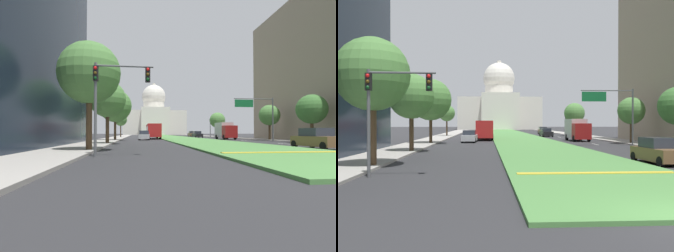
{
  "view_description": "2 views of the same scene",
  "coord_description": "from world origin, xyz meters",
  "views": [
    {
      "loc": [
        -8.73,
        -6.05,
        1.34
      ],
      "look_at": [
        -2.89,
        43.49,
        2.57
      ],
      "focal_mm": 27.22,
      "sensor_mm": 36.0,
      "label": 1
    },
    {
      "loc": [
        -5.44,
        -8.51,
        2.63
      ],
      "look_at": [
        -2.76,
        37.64,
        2.2
      ],
      "focal_mm": 36.78,
      "sensor_mm": 36.0,
      "label": 2
    }
  ],
  "objects": [
    {
      "name": "sidewalk_left",
      "position": [
        -13.57,
        54.26,
        0.07
      ],
      "size": [
        4.0,
        122.09,
        0.15
      ],
      "primitive_type": "cube",
      "color": "#9E9991",
      "rests_on": "ground_plane"
    },
    {
      "name": "ground_plane",
      "position": [
        0.0,
        67.83,
        0.0
      ],
      "size": [
        298.44,
        298.44,
        0.0
      ],
      "primitive_type": "plane",
      "color": "#2B2B2D"
    },
    {
      "name": "street_tree_left_distant",
      "position": [
        -13.06,
        58.81,
        4.48
      ],
      "size": [
        3.16,
        3.16,
        6.09
      ],
      "color": "#4C3823",
      "rests_on": "ground_plane"
    },
    {
      "name": "traffic_light_far_right",
      "position": [
        11.07,
        62.27,
        3.31
      ],
      "size": [
        0.28,
        0.35,
        5.2
      ],
      "color": "#515456",
      "rests_on": "ground_plane"
    },
    {
      "name": "sedan_lead_stopped",
      "position": [
        5.68,
        12.99,
        0.79
      ],
      "size": [
        2.09,
        4.32,
        1.68
      ],
      "color": "brown",
      "rests_on": "ground_plane"
    },
    {
      "name": "city_bus",
      "position": [
        -5.68,
        45.7,
        1.77
      ],
      "size": [
        2.62,
        11.0,
        2.95
      ],
      "color": "#B21E1E",
      "rests_on": "ground_plane"
    },
    {
      "name": "capitol_building",
      "position": [
        0.0,
        134.84,
        9.34
      ],
      "size": [
        32.71,
        28.92,
        28.64
      ],
      "color": "silver",
      "rests_on": "ground_plane"
    },
    {
      "name": "traffic_light_near_left",
      "position": [
        -10.23,
        8.32,
        3.8
      ],
      "size": [
        3.34,
        0.35,
        5.2
      ],
      "color": "#515456",
      "rests_on": "ground_plane"
    },
    {
      "name": "lane_dashes_right",
      "position": [
        7.98,
        36.96,
        0.0
      ],
      "size": [
        0.16,
        51.62,
        0.01
      ],
      "color": "silver",
      "rests_on": "ground_plane"
    },
    {
      "name": "sedan_distant",
      "position": [
        5.95,
        56.21,
        0.77
      ],
      "size": [
        2.08,
        4.35,
        1.63
      ],
      "color": "black",
      "rests_on": "ground_plane"
    },
    {
      "name": "street_tree_right_distant",
      "position": [
        12.36,
        59.88,
        4.56
      ],
      "size": [
        4.12,
        4.12,
        6.63
      ],
      "color": "#4C3823",
      "rests_on": "ground_plane"
    },
    {
      "name": "street_tree_right_far",
      "position": [
        12.53,
        33.11,
        4.11
      ],
      "size": [
        3.34,
        3.34,
        5.81
      ],
      "color": "#4C3823",
      "rests_on": "ground_plane"
    },
    {
      "name": "median_curb_nose",
      "position": [
        0.0,
        8.14,
        0.16
      ],
      "size": [
        7.89,
        0.5,
        0.04
      ],
      "primitive_type": "cube",
      "color": "gold",
      "rests_on": "grass_median"
    },
    {
      "name": "overhead_guide_sign",
      "position": [
        8.96,
        29.77,
        4.67
      ],
      "size": [
        6.11,
        0.2,
        6.5
      ],
      "color": "#515456",
      "rests_on": "ground_plane"
    },
    {
      "name": "street_tree_left_far",
      "position": [
        -12.32,
        34.7,
        5.49
      ],
      "size": [
        5.17,
        5.17,
        8.09
      ],
      "color": "#4C3823",
      "rests_on": "ground_plane"
    },
    {
      "name": "sidewalk_right",
      "position": [
        13.57,
        54.26,
        0.07
      ],
      "size": [
        4.0,
        122.09,
        0.15
      ],
      "primitive_type": "cube",
      "color": "#9E9991",
      "rests_on": "ground_plane"
    },
    {
      "name": "grass_median",
      "position": [
        0.0,
        61.05,
        0.07
      ],
      "size": [
        8.77,
        122.09,
        0.14
      ],
      "primitive_type": "cube",
      "color": "#4C8442",
      "rests_on": "ground_plane"
    },
    {
      "name": "street_tree_left_mid",
      "position": [
        -12.08,
        22.53,
        4.97
      ],
      "size": [
        4.03,
        4.03,
        7.02
      ],
      "color": "#4C3823",
      "rests_on": "ground_plane"
    },
    {
      "name": "street_tree_left_near",
      "position": [
        -12.12,
        12.18,
        5.47
      ],
      "size": [
        4.34,
        4.34,
        7.67
      ],
      "color": "#4C3823",
      "rests_on": "ground_plane"
    },
    {
      "name": "sedan_far_horizon",
      "position": [
        7.93,
        71.71,
        0.8
      ],
      "size": [
        1.95,
        4.7,
        1.7
      ],
      "color": "brown",
      "rests_on": "ground_plane"
    },
    {
      "name": "box_truck_delivery",
      "position": [
        7.83,
        40.96,
        1.68
      ],
      "size": [
        2.4,
        6.4,
        3.2
      ],
      "color": "maroon",
      "rests_on": "ground_plane"
    },
    {
      "name": "sedan_midblock",
      "position": [
        -7.64,
        38.16,
        0.77
      ],
      "size": [
        2.12,
        4.52,
        1.63
      ],
      "color": "#BCBCC1",
      "rests_on": "ground_plane"
    }
  ]
}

